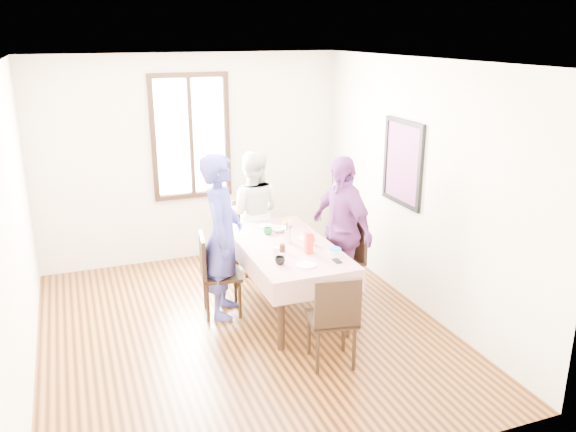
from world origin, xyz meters
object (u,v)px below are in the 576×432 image
object	(u,v)px
chair_far	(254,237)
person_right	(341,229)
chair_near	(332,318)
chair_right	(341,261)
person_left	(222,236)
chair_left	(221,274)
person_far	(254,213)
dining_table	(286,278)

from	to	relation	value
chair_far	person_right	size ratio (longest dim) A/B	0.54
chair_near	person_right	size ratio (longest dim) A/B	0.54
chair_right	person_right	size ratio (longest dim) A/B	0.54
chair_far	person_left	xyz separation A→B (m)	(-0.67, -1.01, 0.43)
chair_right	chair_left	bearing A→B (deg)	79.39
chair_near	person_left	bearing A→B (deg)	126.55
person_far	person_right	world-z (taller)	person_right
dining_table	person_far	world-z (taller)	person_far
person_left	person_far	xyz separation A→B (m)	(0.67, 0.99, -0.11)
chair_far	person_far	distance (m)	0.33
chair_left	chair_right	bearing A→B (deg)	93.86
chair_right	person_far	size ratio (longest dim) A/B	0.58
person_right	chair_left	bearing A→B (deg)	-106.51
dining_table	chair_far	xyz separation A→B (m)	(0.00, 1.17, 0.08)
person_left	person_far	bearing A→B (deg)	-11.36
chair_right	chair_far	xyz separation A→B (m)	(-0.69, 1.12, 0.00)
dining_table	chair_far	world-z (taller)	chair_far
person_right	person_far	bearing A→B (deg)	-160.59
person_right	chair_near	bearing A→B (deg)	-40.73
chair_far	person_right	distance (m)	1.36
person_far	dining_table	bearing A→B (deg)	111.56
dining_table	person_far	xyz separation A→B (m)	(0.00, 1.15, 0.40)
chair_far	person_right	world-z (taller)	person_right
chair_right	chair_far	distance (m)	1.31
person_left	person_right	size ratio (longest dim) A/B	1.06
person_left	chair_left	bearing A→B (deg)	112.74
person_left	person_right	world-z (taller)	person_left
dining_table	person_right	bearing A→B (deg)	4.54
chair_right	dining_table	bearing A→B (deg)	88.23
dining_table	chair_right	xyz separation A→B (m)	(0.69, 0.05, 0.08)
chair_right	chair_near	bearing A→B (deg)	144.45
chair_far	person_left	size ratio (longest dim) A/B	0.51
person_far	person_right	size ratio (longest dim) A/B	0.93
chair_near	person_far	xyz separation A→B (m)	(0.00, 2.32, 0.32)
chair_far	chair_near	bearing A→B (deg)	87.00
person_left	person_far	world-z (taller)	person_left
dining_table	chair_left	xyz separation A→B (m)	(-0.69, 0.16, 0.08)
person_far	chair_near	bearing A→B (deg)	111.56
chair_left	chair_far	size ratio (longest dim) A/B	1.00
chair_far	person_left	bearing A→B (deg)	53.47
chair_near	person_left	size ratio (longest dim) A/B	0.51
chair_left	person_left	bearing A→B (deg)	98.28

